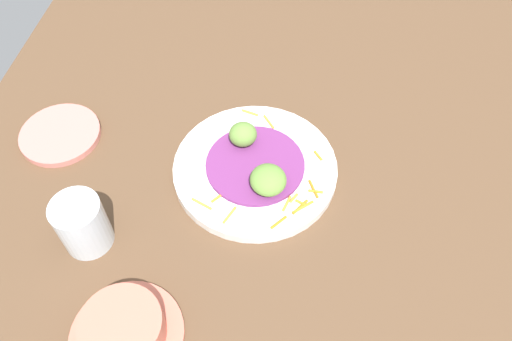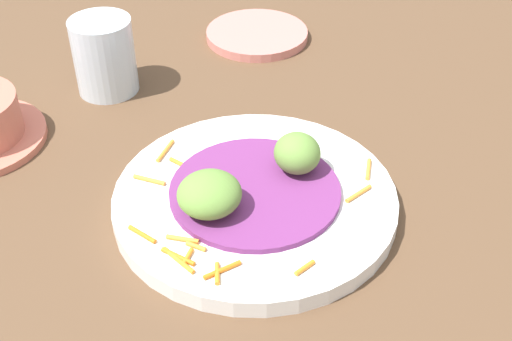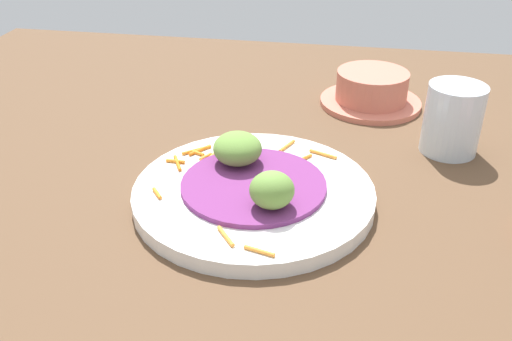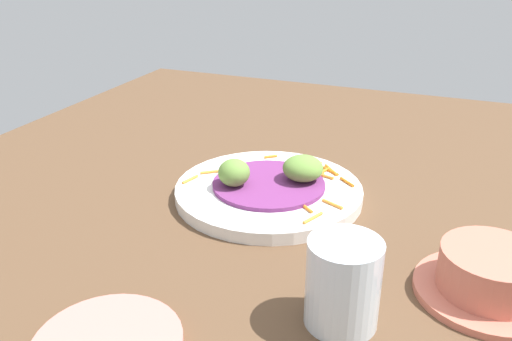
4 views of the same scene
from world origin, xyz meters
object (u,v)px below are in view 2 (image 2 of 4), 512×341
Objects in this scene: side_plate_small at (257,34)px; water_glass at (104,56)px; guac_scoop_center at (297,153)px; guac_scoop_left at (209,194)px; main_plate at (255,200)px.

water_glass is (-18.04, -11.48, 3.77)cm from side_plate_small.
side_plate_small is 21.71cm from water_glass.
guac_scoop_center reaches higher than side_plate_small.
main_plate is at bearing 32.15° from guac_scoop_left.
main_plate is 1.95× the size of side_plate_small.
guac_scoop_center is at bearing 32.15° from main_plate.
main_plate is 4.60× the size of guac_scoop_left.
side_plate_small is at bearing 79.57° from guac_scoop_left.
side_plate_small is at bearing 32.46° from water_glass.
guac_scoop_left is (-4.05, -2.55, 3.15)cm from main_plate.
side_plate_small is 1.53× the size of water_glass.
water_glass is at bearing 135.36° from guac_scoop_center.
guac_scoop_left is 9.57cm from guac_scoop_center.
side_plate_small is (-1.50, 30.77, -3.54)cm from guac_scoop_center.
water_glass is (-15.49, 21.84, 3.48)cm from main_plate.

